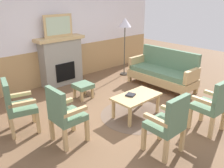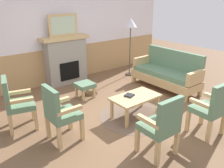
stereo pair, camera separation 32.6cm
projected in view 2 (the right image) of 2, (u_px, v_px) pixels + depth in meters
The scene contains 14 objects.
ground_plane at pixel (123, 113), 4.86m from camera, with size 14.00×14.00×0.00m, color brown.
wall_back at pixel (60, 34), 6.28m from camera, with size 7.20×0.14×2.70m.
fireplace at pixel (66, 60), 6.33m from camera, with size 1.30×0.44×1.28m.
framed_picture at pixel (63, 25), 6.00m from camera, with size 0.80×0.04×0.56m.
couch at pixel (167, 74), 6.03m from camera, with size 0.70×1.80×0.98m.
coffee_table at pixel (135, 99), 4.62m from camera, with size 0.96×0.56×0.44m.
round_rug at pixel (135, 116), 4.76m from camera, with size 1.44×1.44×0.01m, color brown.
book_on_table at pixel (129, 95), 4.61m from camera, with size 0.17×0.16×0.03m, color black.
footstool at pixel (85, 86), 5.53m from camera, with size 0.40×0.40×0.36m.
armchair_near_fireplace at pixel (59, 111), 3.80m from camera, with size 0.48×0.48×0.98m.
armchair_by_window_left at pixel (16, 101), 4.16m from camera, with size 0.58×0.58×0.98m.
armchair_front_left at pixel (162, 124), 3.43m from camera, with size 0.49×0.49×0.98m.
armchair_front_center at pixel (212, 107), 3.96m from camera, with size 0.50×0.50×0.98m.
floor_lamp_by_couch at pixel (131, 26), 6.65m from camera, with size 0.36×0.36×1.68m.
Camera 2 is at (-2.87, -3.23, 2.33)m, focal length 37.66 mm.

